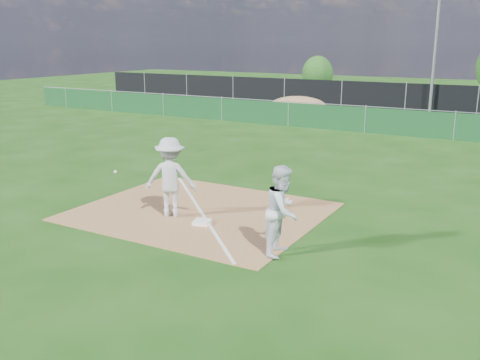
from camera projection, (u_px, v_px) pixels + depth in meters
name	position (u px, v px, depth m)	size (l,w,h in m)	color
ground	(327.00, 151.00, 21.30)	(90.00, 90.00, 0.00)	#17410E
infield_dirt	(200.00, 211.00, 13.74)	(6.00, 5.00, 0.02)	#99693D
foul_line	(200.00, 211.00, 13.74)	(0.08, 7.00, 0.01)	white
green_fence	(365.00, 120.00, 25.34)	(44.00, 0.05, 1.20)	#103D1B
dirt_mound	(298.00, 106.00, 30.69)	(3.38, 2.60, 1.17)	#967048
black_fence	(405.00, 98.00, 31.98)	(46.00, 0.04, 1.80)	black
parking_lot	(422.00, 105.00, 36.40)	(46.00, 9.00, 0.01)	black
light_pole	(435.00, 45.00, 30.22)	(0.16, 0.16, 8.00)	slate
first_base	(202.00, 222.00, 12.79)	(0.38, 0.38, 0.08)	white
play_at_first	(171.00, 177.00, 13.12)	(2.71, 1.19, 1.99)	silver
runner	(283.00, 210.00, 10.83)	(0.91, 0.71, 1.87)	silver
car_left	(347.00, 92.00, 37.74)	(1.72, 4.28, 1.46)	#939599
car_mid	(391.00, 94.00, 36.37)	(1.51, 4.34, 1.43)	black
tree_left	(317.00, 74.00, 44.13)	(2.56, 2.56, 3.04)	#382316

